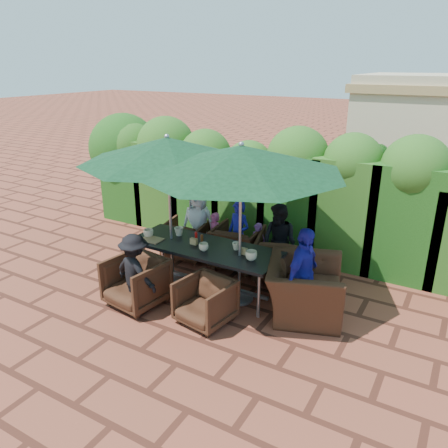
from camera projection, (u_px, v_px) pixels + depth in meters
The scene contains 30 objects.
ground at pixel (209, 294), 6.97m from camera, with size 80.00×80.00×0.00m, color brown.
dining_table at pixel (205, 250), 6.93m from camera, with size 2.46×0.90×0.75m.
umbrella_left at pixel (167, 150), 6.69m from camera, with size 2.74×2.74×2.46m.
umbrella_right at pixel (241, 159), 6.05m from camera, with size 2.98×2.98×2.46m.
chair_far_left at pixel (186, 237), 8.19m from camera, with size 0.76×0.71×0.78m, color black.
chair_far_mid at pixel (237, 244), 7.80m from camera, with size 0.81×0.76×0.83m, color black.
chair_far_right at pixel (281, 255), 7.35m from camera, with size 0.82×0.76×0.84m, color black.
chair_near_left at pixel (136, 280), 6.56m from camera, with size 0.79×0.74×0.81m, color black.
chair_near_right at pixel (205, 300), 6.11m from camera, with size 0.69×0.65×0.71m, color black.
chair_end_right at pixel (305, 280), 6.30m from camera, with size 1.20×0.78×1.05m, color black.
adult_far_left at pixel (199, 223), 8.14m from camera, with size 0.65×0.39×1.32m, color silver.
adult_far_mid at pixel (238, 235), 7.72m from camera, with size 0.44×0.36×1.23m, color #1B1B94.
adult_far_right at pixel (279, 242), 7.27m from camera, with size 0.63×0.39×1.32m, color black.
adult_near_left at pixel (135, 272), 6.38m from camera, with size 0.76×0.35×1.18m, color black.
adult_end_right at pixel (303, 275), 6.07m from camera, with size 0.82×0.41×1.39m, color #1B1B94.
child_left at pixel (215, 237), 8.03m from camera, with size 0.33×0.27×0.92m, color #C7467B.
child_right at pixel (257, 246), 7.69m from camera, with size 0.31×0.25×0.86m, color #8A4494.
pedestrian_a at pixel (373, 187), 9.37m from camera, with size 1.78×0.64×1.91m, color #2C8023.
pedestrian_b at pixel (437, 198), 8.97m from camera, with size 0.82×0.50×1.71m, color #C7467B.
cup_a at pixel (149, 233), 7.24m from camera, with size 0.17×0.17×0.13m, color beige.
cup_b at pixel (179, 231), 7.30m from camera, with size 0.15×0.15×0.14m, color beige.
cup_c at pixel (204, 247), 6.71m from camera, with size 0.15×0.15×0.12m, color beige.
cup_d at pixel (236, 246), 6.74m from camera, with size 0.13×0.13×0.12m, color beige.
cup_e at pixel (251, 255), 6.39m from camera, with size 0.18×0.18×0.14m, color beige.
ketchup_bottle at pixel (196, 237), 7.03m from camera, with size 0.04×0.04×0.17m, color #B20C0A.
sauce_bottle at pixel (202, 240), 6.93m from camera, with size 0.04×0.04×0.17m, color #4C230C.
serving_tray at pixel (152, 239), 7.13m from camera, with size 0.35×0.25×0.02m, color #936E47.
number_block_left at pixel (194, 241), 6.95m from camera, with size 0.12×0.06×0.10m, color tan.
number_block_right at pixel (243, 251), 6.59m from camera, with size 0.12×0.06×0.10m, color tan.
hedge_wall at pixel (260, 180), 8.50m from camera, with size 9.10×1.60×2.42m.
Camera 1 is at (3.28, -5.19, 3.48)m, focal length 35.00 mm.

